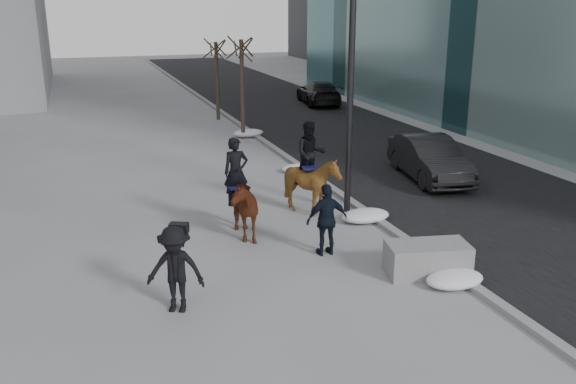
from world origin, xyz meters
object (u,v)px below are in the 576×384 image
object	(u,v)px
planter	(427,259)
mounted_left	(238,201)
car_near	(430,159)
mounted_right	(312,178)

from	to	relation	value
planter	mounted_left	world-z (taller)	mounted_left
car_near	planter	bearing A→B (deg)	-112.48
planter	mounted_left	bearing A→B (deg)	132.66
car_near	mounted_left	size ratio (longest dim) A/B	1.72
mounted_left	mounted_right	world-z (taller)	mounted_right
mounted_left	car_near	bearing A→B (deg)	21.68
planter	mounted_right	bearing A→B (deg)	101.68
planter	mounted_left	size ratio (longest dim) A/B	0.70
mounted_right	car_near	bearing A→B (deg)	21.62
car_near	mounted_left	bearing A→B (deg)	-148.66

